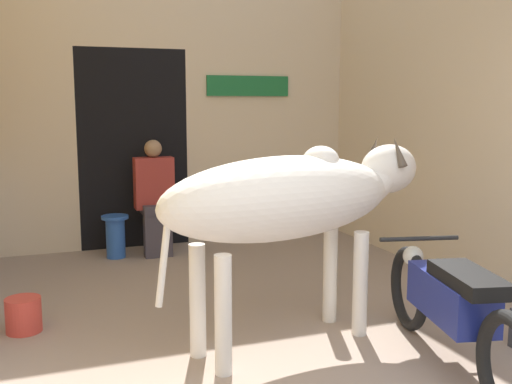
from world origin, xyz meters
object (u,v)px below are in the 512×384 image
shopkeeper_seated (155,195)px  bucket (23,315)px  cow (296,199)px  plastic_stool (115,235)px  motorcycle_near (451,305)px

shopkeeper_seated → bucket: size_ratio=4.95×
cow → bucket: (-1.82, 0.87, -0.91)m
shopkeeper_seated → plastic_stool: 0.61m
plastic_stool → motorcycle_near: bearing=-65.4°
shopkeeper_seated → plastic_stool: bearing=178.2°
shopkeeper_seated → bucket: bearing=-125.2°
cow → shopkeeper_seated: 2.87m
motorcycle_near → bucket: bearing=147.7°
plastic_stool → bucket: bearing=-115.3°
shopkeeper_seated → plastic_stool: (-0.44, 0.01, -0.42)m
motorcycle_near → plastic_stool: 3.94m
cow → plastic_stool: (-0.89, 2.83, -0.79)m
bucket → plastic_stool: bearing=64.7°
motorcycle_near → bucket: 3.05m
motorcycle_near → shopkeeper_seated: size_ratio=1.55×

